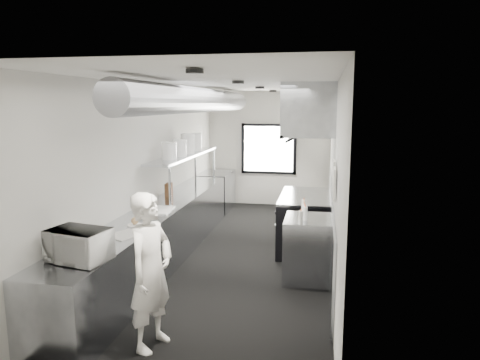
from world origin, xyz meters
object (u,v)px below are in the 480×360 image
at_px(pass_shelf, 185,156).
at_px(plate_stack_c, 188,144).
at_px(squeeze_bottle_a, 301,217).
at_px(far_work_table, 216,191).
at_px(squeeze_bottle_c, 305,212).
at_px(plate_stack_d, 196,142).
at_px(deli_tub_b, 78,246).
at_px(plate_stack_a, 169,151).
at_px(cutting_board, 158,210).
at_px(squeeze_bottle_d, 304,209).
at_px(squeeze_bottle_e, 304,206).
at_px(plate_stack_b, 180,148).
at_px(bottle_station, 307,249).
at_px(squeeze_bottle_b, 305,213).
at_px(range, 304,222).
at_px(prep_counter, 160,236).
at_px(small_plate, 135,225).
at_px(deli_tub_a, 64,253).
at_px(microwave, 79,245).
at_px(line_cook, 151,271).
at_px(exhaust_hood, 310,110).
at_px(knife_block, 169,190).

xyz_separation_m(pass_shelf, plate_stack_c, (0.02, 0.12, 0.22)).
relative_size(pass_shelf, squeeze_bottle_a, 16.42).
xyz_separation_m(far_work_table, squeeze_bottle_c, (2.25, -3.90, 0.54)).
bearing_deg(plate_stack_d, squeeze_bottle_a, -50.37).
distance_m(far_work_table, deli_tub_b, 5.83).
xyz_separation_m(deli_tub_b, plate_stack_a, (0.07, 2.80, 0.76)).
bearing_deg(cutting_board, squeeze_bottle_d, 2.79).
bearing_deg(squeeze_bottle_e, plate_stack_b, 154.74).
xyz_separation_m(bottle_station, squeeze_bottle_b, (-0.04, -0.13, 0.55)).
xyz_separation_m(range, cutting_board, (-2.13, -1.36, 0.44)).
bearing_deg(plate_stack_a, pass_shelf, 88.85).
distance_m(prep_counter, squeeze_bottle_b, 2.35).
distance_m(deli_tub_b, small_plate, 1.09).
bearing_deg(deli_tub_a, microwave, -15.61).
distance_m(plate_stack_c, squeeze_bottle_c, 3.01).
xyz_separation_m(plate_stack_d, squeeze_bottle_c, (2.27, -2.35, -0.76)).
relative_size(plate_stack_b, squeeze_bottle_e, 1.54).
relative_size(microwave, plate_stack_a, 1.92).
bearing_deg(plate_stack_b, squeeze_bottle_b, -32.89).
bearing_deg(bottle_station, line_cook, -125.29).
bearing_deg(far_work_table, microwave, -89.47).
bearing_deg(plate_stack_a, squeeze_bottle_d, -18.21).
distance_m(small_plate, squeeze_bottle_b, 2.31).
distance_m(deli_tub_a, small_plate, 1.32).
height_order(bottle_station, plate_stack_c, plate_stack_c).
distance_m(exhaust_hood, far_work_table, 3.88).
height_order(range, plate_stack_c, plate_stack_c).
bearing_deg(knife_block, plate_stack_d, 79.61).
xyz_separation_m(line_cook, plate_stack_b, (-0.83, 3.47, 0.91)).
xyz_separation_m(far_work_table, small_plate, (0.06, -4.73, 0.46)).
xyz_separation_m(line_cook, plate_stack_c, (-0.82, 3.94, 0.94)).
distance_m(bottle_station, squeeze_bottle_c, 0.54).
distance_m(line_cook, plate_stack_a, 3.26).
xyz_separation_m(small_plate, squeeze_bottle_d, (2.17, 0.97, 0.08)).
xyz_separation_m(line_cook, squeeze_bottle_c, (1.44, 2.12, 0.18)).
xyz_separation_m(pass_shelf, cutting_board, (0.09, -1.66, -0.63)).
distance_m(prep_counter, far_work_table, 3.70).
bearing_deg(range, squeeze_bottle_c, -87.65).
distance_m(plate_stack_b, squeeze_bottle_a, 2.90).
distance_m(plate_stack_c, squeeze_bottle_d, 2.91).
bearing_deg(line_cook, deli_tub_a, 105.08).
bearing_deg(plate_stack_c, far_work_table, 89.42).
xyz_separation_m(line_cook, microwave, (-0.74, -0.07, 0.25)).
distance_m(exhaust_hood, cutting_board, 2.98).
relative_size(far_work_table, line_cook, 0.74).
distance_m(plate_stack_d, squeeze_bottle_e, 3.14).
height_order(knife_block, squeeze_bottle_d, knife_block).
relative_size(deli_tub_b, plate_stack_b, 0.48).
bearing_deg(bottle_station, prep_counter, 175.03).
bearing_deg(plate_stack_b, line_cook, -76.62).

